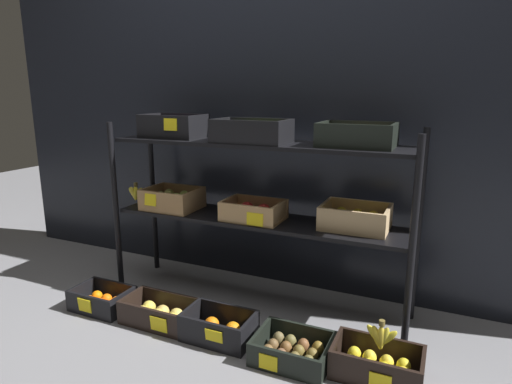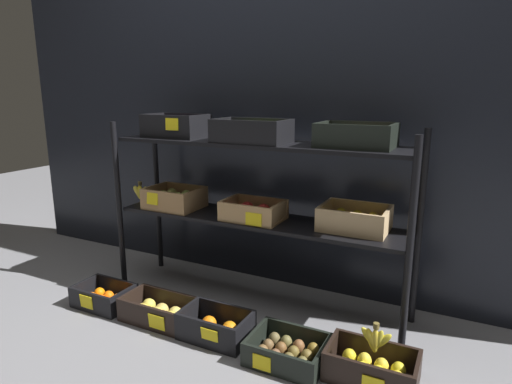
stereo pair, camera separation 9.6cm
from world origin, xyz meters
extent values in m
plane|color=gray|center=(0.00, 0.00, 0.00)|extent=(10.00, 10.00, 0.00)
cube|color=black|center=(0.00, 0.37, 1.03)|extent=(4.02, 0.12, 2.05)
cylinder|color=black|center=(-0.81, -0.17, 0.50)|extent=(0.03, 0.03, 0.99)
cylinder|color=black|center=(0.81, -0.17, 0.50)|extent=(0.03, 0.03, 0.99)
cylinder|color=black|center=(-0.81, 0.17, 0.50)|extent=(0.03, 0.03, 0.99)
cylinder|color=black|center=(0.81, 0.17, 0.50)|extent=(0.03, 0.03, 0.99)
cube|color=black|center=(0.00, 0.00, 0.48)|extent=(1.59, 0.31, 0.02)
cube|color=black|center=(0.00, 0.00, 0.89)|extent=(1.59, 0.31, 0.02)
cube|color=#A87F51|center=(-0.52, -0.02, 0.50)|extent=(0.31, 0.24, 0.01)
cube|color=#A87F51|center=(-0.52, -0.14, 0.56)|extent=(0.31, 0.02, 0.11)
cube|color=#A87F51|center=(-0.52, 0.09, 0.56)|extent=(0.31, 0.02, 0.11)
cube|color=#A87F51|center=(-0.66, -0.02, 0.56)|extent=(0.02, 0.21, 0.11)
cube|color=#A87F51|center=(-0.37, -0.02, 0.56)|extent=(0.02, 0.21, 0.11)
ellipsoid|color=#B0C060|center=(-0.57, -0.06, 0.55)|extent=(0.07, 0.07, 0.09)
ellipsoid|color=#AAC352|center=(-0.47, -0.06, 0.55)|extent=(0.07, 0.07, 0.09)
ellipsoid|color=#BEC05A|center=(-0.57, 0.02, 0.55)|extent=(0.07, 0.07, 0.09)
ellipsoid|color=#ADC355|center=(-0.46, 0.01, 0.55)|extent=(0.07, 0.07, 0.09)
cube|color=yellow|center=(-0.58, -0.15, 0.57)|extent=(0.08, 0.01, 0.07)
cube|color=tan|center=(0.00, -0.03, 0.50)|extent=(0.31, 0.22, 0.01)
cube|color=tan|center=(0.00, -0.13, 0.55)|extent=(0.31, 0.02, 0.09)
cube|color=tan|center=(0.00, 0.07, 0.55)|extent=(0.31, 0.02, 0.09)
cube|color=tan|center=(-0.15, -0.03, 0.55)|extent=(0.02, 0.19, 0.09)
cube|color=tan|center=(0.14, -0.03, 0.55)|extent=(0.02, 0.19, 0.09)
sphere|color=red|center=(-0.05, -0.06, 0.54)|extent=(0.07, 0.07, 0.07)
sphere|color=red|center=(0.04, -0.06, 0.54)|extent=(0.07, 0.07, 0.07)
sphere|color=red|center=(-0.05, 0.00, 0.54)|extent=(0.07, 0.07, 0.07)
sphere|color=red|center=(0.05, 0.00, 0.54)|extent=(0.07, 0.07, 0.07)
cube|color=yellow|center=(0.06, -0.14, 0.53)|extent=(0.09, 0.01, 0.07)
cube|color=tan|center=(0.52, 0.04, 0.50)|extent=(0.33, 0.25, 0.01)
cube|color=tan|center=(0.52, -0.07, 0.56)|extent=(0.33, 0.02, 0.11)
cube|color=tan|center=(0.52, 0.16, 0.56)|extent=(0.33, 0.02, 0.11)
cube|color=tan|center=(0.37, 0.04, 0.56)|extent=(0.02, 0.22, 0.11)
cube|color=tan|center=(0.68, 0.04, 0.56)|extent=(0.02, 0.22, 0.11)
ellipsoid|color=yellow|center=(0.44, 0.00, 0.54)|extent=(0.06, 0.06, 0.08)
ellipsoid|color=yellow|center=(0.52, 0.00, 0.54)|extent=(0.06, 0.06, 0.08)
ellipsoid|color=yellow|center=(0.60, 0.00, 0.54)|extent=(0.06, 0.06, 0.08)
ellipsoid|color=yellow|center=(0.44, 0.09, 0.54)|extent=(0.06, 0.06, 0.08)
ellipsoid|color=yellow|center=(0.52, 0.08, 0.54)|extent=(0.06, 0.06, 0.08)
ellipsoid|color=yellow|center=(0.60, 0.08, 0.54)|extent=(0.06, 0.06, 0.08)
cube|color=black|center=(-0.51, 0.01, 0.91)|extent=(0.34, 0.22, 0.01)
cube|color=black|center=(-0.51, -0.09, 0.97)|extent=(0.34, 0.02, 0.12)
cube|color=black|center=(-0.51, 0.11, 0.97)|extent=(0.34, 0.02, 0.12)
cube|color=black|center=(-0.68, 0.01, 0.97)|extent=(0.02, 0.19, 0.12)
cube|color=black|center=(-0.35, 0.01, 0.97)|extent=(0.02, 0.19, 0.12)
sphere|color=#6C1F59|center=(-0.62, -0.03, 0.94)|extent=(0.05, 0.05, 0.05)
sphere|color=#571C50|center=(-0.56, -0.03, 0.94)|extent=(0.05, 0.05, 0.05)
sphere|color=#642245|center=(-0.51, -0.03, 0.94)|extent=(0.05, 0.05, 0.05)
sphere|color=#572F4B|center=(-0.46, -0.03, 0.94)|extent=(0.05, 0.05, 0.05)
sphere|color=#622245|center=(-0.41, -0.03, 0.94)|extent=(0.05, 0.05, 0.05)
sphere|color=#682447|center=(-0.62, 0.04, 0.94)|extent=(0.05, 0.05, 0.05)
sphere|color=#542A58|center=(-0.56, 0.05, 0.94)|extent=(0.05, 0.05, 0.05)
sphere|color=#5C2654|center=(-0.52, 0.04, 0.94)|extent=(0.05, 0.05, 0.05)
sphere|color=#5A3057|center=(-0.46, 0.04, 0.94)|extent=(0.05, 0.05, 0.05)
sphere|color=#571A49|center=(-0.40, 0.04, 0.94)|extent=(0.05, 0.05, 0.05)
cube|color=yellow|center=(-0.45, -0.10, 0.98)|extent=(0.08, 0.01, 0.06)
cube|color=black|center=(-0.01, -0.03, 0.91)|extent=(0.38, 0.23, 0.01)
cube|color=black|center=(-0.01, -0.14, 0.97)|extent=(0.38, 0.02, 0.11)
cube|color=black|center=(-0.01, 0.07, 0.97)|extent=(0.38, 0.02, 0.11)
cube|color=black|center=(-0.19, -0.03, 0.97)|extent=(0.02, 0.19, 0.11)
cube|color=black|center=(0.17, -0.03, 0.97)|extent=(0.02, 0.19, 0.11)
sphere|color=#91BF39|center=(-0.10, -0.07, 0.95)|extent=(0.07, 0.07, 0.07)
sphere|color=#83BE41|center=(0.00, -0.07, 0.95)|extent=(0.07, 0.07, 0.07)
sphere|color=#8AB630|center=(0.08, -0.06, 0.95)|extent=(0.07, 0.07, 0.07)
sphere|color=#88C03F|center=(-0.10, 0.00, 0.95)|extent=(0.07, 0.07, 0.07)
sphere|color=#91B633|center=(-0.01, 0.00, 0.95)|extent=(0.07, 0.07, 0.07)
sphere|color=#97BB49|center=(0.08, -0.01, 0.95)|extent=(0.07, 0.07, 0.07)
cube|color=black|center=(0.51, 0.02, 0.91)|extent=(0.35, 0.26, 0.01)
cube|color=black|center=(0.51, -0.10, 0.96)|extent=(0.35, 0.02, 0.10)
cube|color=black|center=(0.51, 0.14, 0.96)|extent=(0.35, 0.02, 0.10)
cube|color=black|center=(0.35, 0.02, 0.96)|extent=(0.02, 0.23, 0.10)
cube|color=black|center=(0.68, 0.02, 0.96)|extent=(0.02, 0.23, 0.10)
ellipsoid|color=brown|center=(0.41, -0.04, 0.95)|extent=(0.05, 0.05, 0.07)
ellipsoid|color=brown|center=(0.48, -0.04, 0.95)|extent=(0.05, 0.05, 0.07)
ellipsoid|color=brown|center=(0.55, -0.03, 0.95)|extent=(0.05, 0.05, 0.07)
ellipsoid|color=brown|center=(0.61, -0.03, 0.95)|extent=(0.05, 0.05, 0.07)
ellipsoid|color=brown|center=(0.41, 0.02, 0.95)|extent=(0.05, 0.05, 0.07)
ellipsoid|color=brown|center=(0.48, 0.02, 0.95)|extent=(0.05, 0.05, 0.07)
ellipsoid|color=brown|center=(0.55, 0.03, 0.95)|extent=(0.05, 0.05, 0.07)
ellipsoid|color=brown|center=(0.61, 0.03, 0.95)|extent=(0.05, 0.05, 0.07)
ellipsoid|color=brown|center=(0.41, 0.08, 0.95)|extent=(0.05, 0.05, 0.07)
ellipsoid|color=brown|center=(0.48, 0.08, 0.95)|extent=(0.05, 0.05, 0.07)
ellipsoid|color=brown|center=(0.54, 0.08, 0.95)|extent=(0.05, 0.05, 0.07)
ellipsoid|color=brown|center=(0.61, 0.08, 0.95)|extent=(0.05, 0.05, 0.07)
cylinder|color=brown|center=(-0.85, 0.06, 0.59)|extent=(0.02, 0.02, 0.02)
ellipsoid|color=yellow|center=(-0.87, 0.05, 0.53)|extent=(0.08, 0.03, 0.09)
ellipsoid|color=yellow|center=(-0.86, 0.05, 0.53)|extent=(0.07, 0.03, 0.09)
ellipsoid|color=yellow|center=(-0.85, 0.06, 0.53)|extent=(0.04, 0.03, 0.09)
ellipsoid|color=yellow|center=(-0.84, 0.05, 0.53)|extent=(0.05, 0.03, 0.09)
ellipsoid|color=yellow|center=(-0.83, 0.07, 0.53)|extent=(0.07, 0.03, 0.09)
ellipsoid|color=yellow|center=(-0.83, 0.07, 0.53)|extent=(0.09, 0.03, 0.08)
cube|color=black|center=(-0.73, -0.41, 0.01)|extent=(0.31, 0.21, 0.01)
cube|color=black|center=(-0.73, -0.51, 0.06)|extent=(0.31, 0.02, 0.11)
cube|color=black|center=(-0.73, -0.31, 0.06)|extent=(0.31, 0.02, 0.11)
cube|color=black|center=(-0.88, -0.41, 0.06)|extent=(0.02, 0.18, 0.11)
cube|color=black|center=(-0.59, -0.41, 0.06)|extent=(0.02, 0.18, 0.11)
sphere|color=orange|center=(-0.80, -0.44, 0.04)|extent=(0.06, 0.06, 0.06)
sphere|color=orange|center=(-0.73, -0.44, 0.04)|extent=(0.06, 0.06, 0.06)
sphere|color=orange|center=(-0.66, -0.44, 0.04)|extent=(0.06, 0.06, 0.06)
sphere|color=orange|center=(-0.81, -0.38, 0.04)|extent=(0.06, 0.06, 0.06)
sphere|color=#FF670B|center=(-0.73, -0.38, 0.04)|extent=(0.06, 0.06, 0.06)
sphere|color=orange|center=(-0.66, -0.38, 0.04)|extent=(0.06, 0.06, 0.06)
cube|color=yellow|center=(-0.75, -0.52, 0.06)|extent=(0.09, 0.01, 0.07)
cube|color=black|center=(-0.36, -0.40, 0.01)|extent=(0.38, 0.21, 0.01)
cube|color=black|center=(-0.36, -0.50, 0.07)|extent=(0.38, 0.02, 0.11)
cube|color=black|center=(-0.36, -0.31, 0.07)|extent=(0.38, 0.02, 0.11)
cube|color=black|center=(-0.54, -0.40, 0.07)|extent=(0.02, 0.18, 0.11)
cube|color=black|center=(-0.18, -0.40, 0.07)|extent=(0.02, 0.18, 0.11)
sphere|color=gold|center=(-0.45, -0.43, 0.05)|extent=(0.07, 0.07, 0.07)
sphere|color=gold|center=(-0.36, -0.43, 0.05)|extent=(0.07, 0.07, 0.07)
sphere|color=gold|center=(-0.27, -0.43, 0.05)|extent=(0.07, 0.07, 0.07)
sphere|color=#E2C94A|center=(-0.45, -0.37, 0.05)|extent=(0.07, 0.07, 0.07)
sphere|color=#D8B153|center=(-0.36, -0.38, 0.05)|extent=(0.07, 0.07, 0.07)
sphere|color=#DDBD54|center=(-0.27, -0.38, 0.05)|extent=(0.07, 0.07, 0.07)
cube|color=yellow|center=(-0.29, -0.51, 0.06)|extent=(0.10, 0.01, 0.08)
cube|color=black|center=(-0.01, -0.41, 0.01)|extent=(0.33, 0.21, 0.01)
cube|color=black|center=(-0.01, -0.51, 0.07)|extent=(0.33, 0.02, 0.12)
cube|color=black|center=(-0.01, -0.32, 0.07)|extent=(0.33, 0.02, 0.12)
cube|color=black|center=(-0.17, -0.41, 0.07)|extent=(0.02, 0.17, 0.12)
cube|color=black|center=(0.15, -0.41, 0.07)|extent=(0.02, 0.17, 0.12)
sphere|color=orange|center=(-0.07, -0.44, 0.05)|extent=(0.07, 0.07, 0.07)
sphere|color=orange|center=(0.05, -0.44, 0.05)|extent=(0.07, 0.07, 0.07)
sphere|color=orange|center=(-0.06, -0.39, 0.05)|extent=(0.07, 0.07, 0.07)
sphere|color=orange|center=(0.05, -0.39, 0.05)|extent=(0.07, 0.07, 0.07)
cube|color=yellow|center=(0.02, -0.52, 0.08)|extent=(0.09, 0.01, 0.06)
cube|color=black|center=(0.37, -0.42, 0.01)|extent=(0.33, 0.26, 0.01)
cube|color=black|center=(0.37, -0.55, 0.06)|extent=(0.33, 0.02, 0.10)
cube|color=black|center=(0.37, -0.30, 0.06)|extent=(0.33, 0.02, 0.10)
cube|color=black|center=(0.21, -0.42, 0.06)|extent=(0.02, 0.23, 0.10)
cube|color=black|center=(0.53, -0.42, 0.06)|extent=(0.02, 0.23, 0.10)
ellipsoid|color=brown|center=(0.27, -0.48, 0.05)|extent=(0.05, 0.05, 0.07)
ellipsoid|color=brown|center=(0.34, -0.48, 0.05)|extent=(0.05, 0.05, 0.07)
ellipsoid|color=brown|center=(0.40, -0.48, 0.05)|extent=(0.05, 0.05, 0.07)
ellipsoid|color=brown|center=(0.46, -0.48, 0.05)|extent=(0.05, 0.05, 0.07)
ellipsoid|color=brown|center=(0.28, -0.43, 0.05)|extent=(0.05, 0.05, 0.07)
ellipsoid|color=brown|center=(0.34, -0.42, 0.05)|extent=(0.05, 0.05, 0.07)
ellipsoid|color=brown|center=(0.40, -0.43, 0.05)|extent=(0.05, 0.05, 0.07)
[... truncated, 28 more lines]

